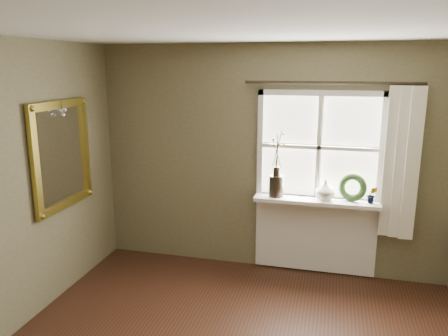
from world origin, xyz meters
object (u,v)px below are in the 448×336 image
object	(u,v)px
dark_jug	(276,186)
cream_vase	(325,190)
wreath	(352,190)
gilt_mirror	(62,155)

from	to	relation	value
dark_jug	cream_vase	world-z (taller)	dark_jug
cream_vase	wreath	bearing A→B (deg)	7.97
dark_jug	gilt_mirror	size ratio (longest dim) A/B	0.22
cream_vase	wreath	size ratio (longest dim) A/B	0.72
dark_jug	cream_vase	size ratio (longest dim) A/B	1.09
dark_jug	wreath	world-z (taller)	wreath
dark_jug	gilt_mirror	world-z (taller)	gilt_mirror
gilt_mirror	wreath	bearing A→B (deg)	18.32
dark_jug	wreath	size ratio (longest dim) A/B	0.78
cream_vase	gilt_mirror	bearing A→B (deg)	-160.61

